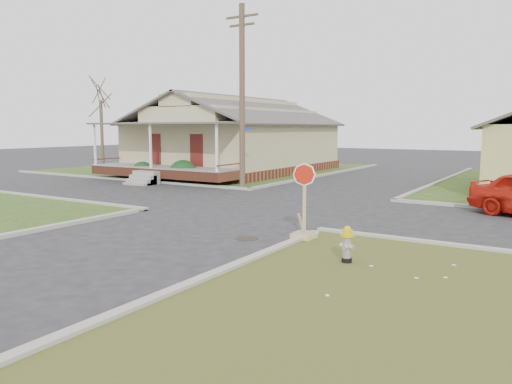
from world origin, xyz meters
The scene contains 11 objects.
ground centered at (0.00, 0.00, 0.00)m, with size 120.00×120.00×0.00m, color #242426.
verge_far_left centered at (-13.00, 18.00, 0.03)m, with size 19.00×19.00×0.05m, color #294117.
curbs centered at (0.00, 5.00, 0.00)m, with size 80.00×40.00×0.12m, color #9D998E, non-canonical shape.
manhole centered at (2.20, -0.50, 0.01)m, with size 0.64×0.64×0.01m, color black.
corner_house centered at (-10.00, 16.68, 2.28)m, with size 10.10×15.50×5.30m.
utility_pole centered at (-4.20, 8.90, 4.66)m, with size 1.80×0.28×9.00m.
tree_far_left centered at (-18.00, 12.00, 2.50)m, with size 0.22×0.22×4.90m, color #473829.
fire_hydrant centered at (5.55, -1.51, 0.51)m, with size 0.31×0.31×0.84m.
stop_sign centered at (3.62, 0.20, 0.50)m, with size 0.59×0.57×2.07m.
hedge_left centered at (-11.49, 9.29, 0.58)m, with size 1.39×1.14×1.06m, color #163D18.
hedge_right centered at (-8.57, 9.50, 0.64)m, with size 1.54×1.26×1.18m, color #163D18.
Camera 1 is at (9.63, -11.88, 3.07)m, focal length 35.00 mm.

